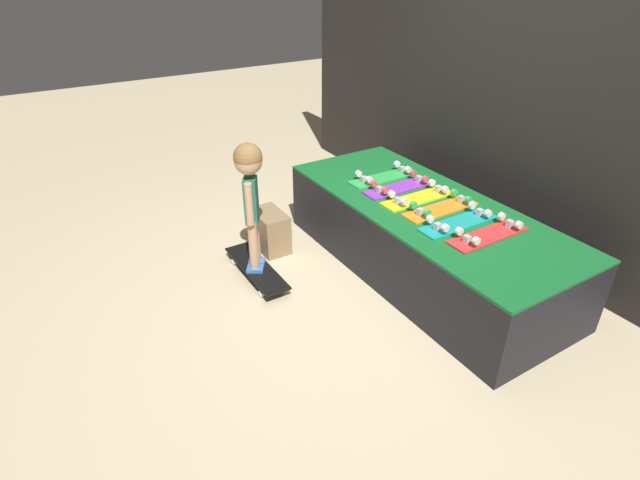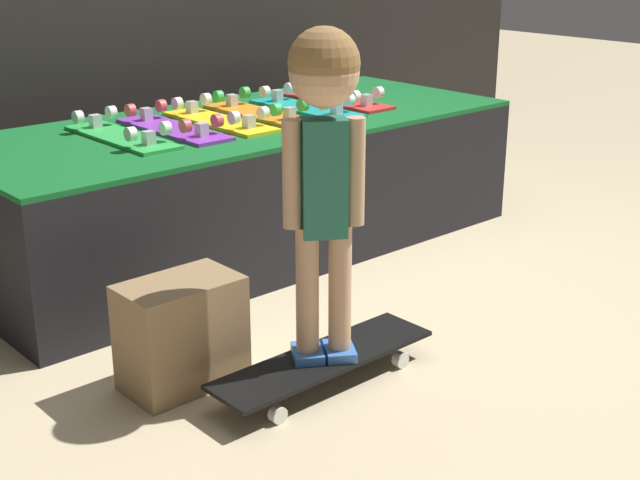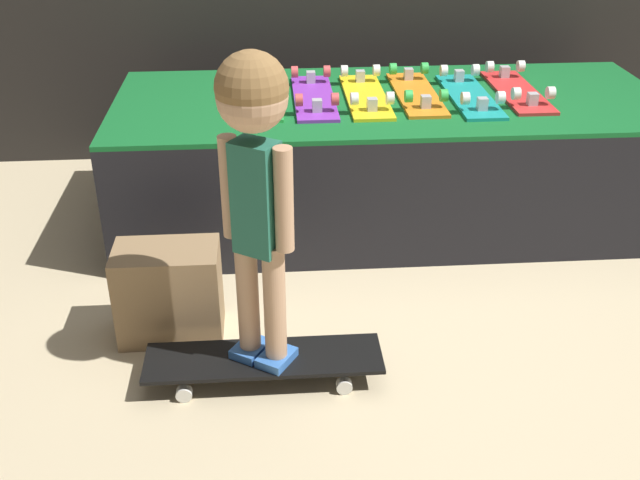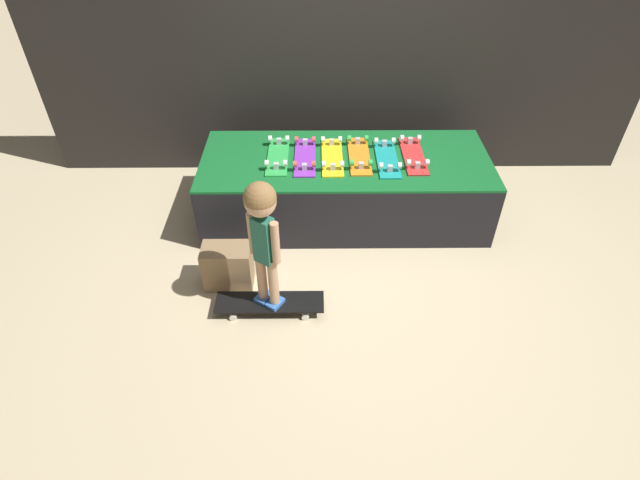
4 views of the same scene
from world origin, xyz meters
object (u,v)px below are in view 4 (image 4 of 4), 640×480
object	(u,v)px
skateboard_teal_on_rack	(387,158)
child	(262,224)
skateboard_green_on_rack	(278,155)
skateboard_red_on_rack	(413,155)
storage_box	(228,266)
skateboard_yellow_on_rack	(332,156)
skateboard_on_floor	(270,303)
skateboard_orange_on_rack	(359,155)
skateboard_purple_on_rack	(305,156)

from	to	relation	value
skateboard_teal_on_rack	child	distance (m)	1.49
skateboard_green_on_rack	skateboard_red_on_rack	distance (m)	1.14
child	storage_box	size ratio (longest dim) A/B	2.77
skateboard_yellow_on_rack	skateboard_on_floor	bearing A→B (deg)	-111.89
skateboard_green_on_rack	skateboard_orange_on_rack	distance (m)	0.68
skateboard_orange_on_rack	skateboard_teal_on_rack	size ratio (longest dim) A/B	1.00
skateboard_green_on_rack	skateboard_on_floor	world-z (taller)	skateboard_green_on_rack
skateboard_teal_on_rack	storage_box	xyz separation A→B (m)	(-1.26, -0.86, -0.42)
skateboard_orange_on_rack	skateboard_teal_on_rack	distance (m)	0.23
skateboard_purple_on_rack	skateboard_teal_on_rack	size ratio (longest dim) A/B	1.00
skateboard_red_on_rack	storage_box	distance (m)	1.79
skateboard_green_on_rack	skateboard_purple_on_rack	world-z (taller)	same
skateboard_green_on_rack	child	distance (m)	1.21
skateboard_green_on_rack	skateboard_teal_on_rack	size ratio (longest dim) A/B	1.00
skateboard_yellow_on_rack	skateboard_orange_on_rack	distance (m)	0.23
skateboard_green_on_rack	skateboard_yellow_on_rack	xyz separation A→B (m)	(0.46, -0.02, 0.00)
storage_box	skateboard_green_on_rack	bearing A→B (deg)	69.08
skateboard_yellow_on_rack	skateboard_teal_on_rack	size ratio (longest dim) A/B	1.00
skateboard_purple_on_rack	storage_box	size ratio (longest dim) A/B	1.69
skateboard_teal_on_rack	child	world-z (taller)	child
skateboard_yellow_on_rack	storage_box	world-z (taller)	skateboard_yellow_on_rack
skateboard_on_floor	storage_box	bearing A→B (deg)	138.58
skateboard_orange_on_rack	skateboard_red_on_rack	bearing A→B (deg)	0.17
skateboard_purple_on_rack	skateboard_yellow_on_rack	bearing A→B (deg)	-0.47
skateboard_green_on_rack	skateboard_orange_on_rack	xyz separation A→B (m)	(0.68, 0.00, 0.00)
storage_box	skateboard_orange_on_rack	bearing A→B (deg)	41.40
skateboard_purple_on_rack	skateboard_red_on_rack	distance (m)	0.91
skateboard_green_on_rack	skateboard_orange_on_rack	world-z (taller)	same
skateboard_green_on_rack	skateboard_on_floor	bearing A→B (deg)	-90.87
skateboard_yellow_on_rack	skateboard_red_on_rack	distance (m)	0.68
skateboard_on_floor	child	distance (m)	0.72
skateboard_red_on_rack	skateboard_orange_on_rack	bearing A→B (deg)	-179.83
skateboard_yellow_on_rack	skateboard_green_on_rack	bearing A→B (deg)	177.93
skateboard_red_on_rack	child	size ratio (longest dim) A/B	0.61
skateboard_purple_on_rack	storage_box	xyz separation A→B (m)	(-0.57, -0.89, -0.42)
skateboard_purple_on_rack	skateboard_orange_on_rack	size ratio (longest dim) A/B	1.00
skateboard_green_on_rack	child	world-z (taller)	child
skateboard_green_on_rack	skateboard_purple_on_rack	xyz separation A→B (m)	(0.23, -0.01, 0.00)
skateboard_purple_on_rack	skateboard_orange_on_rack	distance (m)	0.46
storage_box	child	bearing A→B (deg)	-41.42
skateboard_red_on_rack	child	xyz separation A→B (m)	(-1.16, -1.20, 0.20)
skateboard_purple_on_rack	skateboard_green_on_rack	bearing A→B (deg)	176.33
child	skateboard_green_on_rack	bearing A→B (deg)	121.88
skateboard_green_on_rack	skateboard_red_on_rack	xyz separation A→B (m)	(1.14, 0.00, 0.00)
skateboard_teal_on_rack	storage_box	size ratio (longest dim) A/B	1.69
skateboard_red_on_rack	skateboard_on_floor	distance (m)	1.74
skateboard_purple_on_rack	skateboard_red_on_rack	size ratio (longest dim) A/B	1.00
skateboard_purple_on_rack	skateboard_yellow_on_rack	size ratio (longest dim) A/B	1.00
skateboard_purple_on_rack	skateboard_on_floor	distance (m)	1.31
skateboard_purple_on_rack	skateboard_on_floor	xyz separation A→B (m)	(-0.25, -1.18, -0.52)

